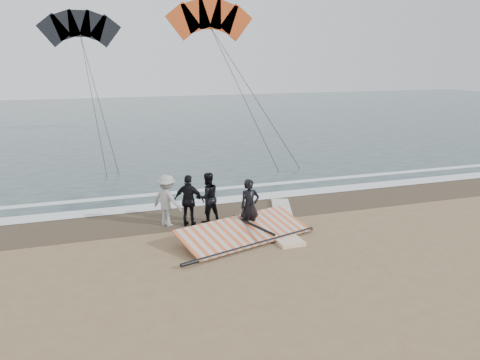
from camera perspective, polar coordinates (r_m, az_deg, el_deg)
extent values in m
plane|color=#8C704C|center=(13.86, 6.27, -9.22)|extent=(120.00, 120.00, 0.00)
cube|color=#233838|center=(45.14, -11.58, 7.23)|extent=(120.00, 54.00, 0.02)
cube|color=#4C3D2B|center=(17.76, 0.21, -3.67)|extent=(120.00, 2.80, 0.01)
cube|color=white|center=(19.02, -1.15, -2.36)|extent=(120.00, 0.90, 0.01)
cube|color=white|center=(20.59, -2.56, -1.05)|extent=(120.00, 0.45, 0.01)
imported|color=black|center=(15.25, 1.19, -3.23)|extent=(0.68, 0.46, 1.81)
cube|color=white|center=(15.59, 4.50, -6.18)|extent=(0.80, 2.80, 0.11)
cube|color=beige|center=(17.72, 5.13, -3.62)|extent=(1.47, 2.60, 0.10)
imported|color=black|center=(16.29, -3.98, -2.15)|extent=(0.98, 0.83, 1.78)
imported|color=black|center=(15.95, -6.24, -2.54)|extent=(1.13, 0.89, 1.80)
imported|color=#A9A8A4|center=(16.11, -8.90, -2.49)|extent=(1.26, 1.30, 1.78)
cube|color=black|center=(15.43, -0.92, -6.37)|extent=(2.98, 1.51, 0.11)
cube|color=orange|center=(14.87, 0.52, -6.19)|extent=(4.54, 2.81, 0.45)
cylinder|color=black|center=(14.25, 1.55, -7.95)|extent=(4.73, 1.55, 0.11)
cylinder|color=black|center=(14.91, 1.62, -5.51)|extent=(0.71, 2.06, 0.09)
cylinder|color=#262626|center=(28.55, -0.14, 11.23)|extent=(0.04, 0.04, 14.23)
cylinder|color=#262626|center=(28.94, 1.03, 11.27)|extent=(0.04, 0.04, 14.01)
cylinder|color=#262626|center=(31.49, -17.77, 10.54)|extent=(0.04, 0.04, 18.61)
cylinder|color=#262626|center=(31.57, -17.23, 10.59)|extent=(0.04, 0.04, 18.51)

